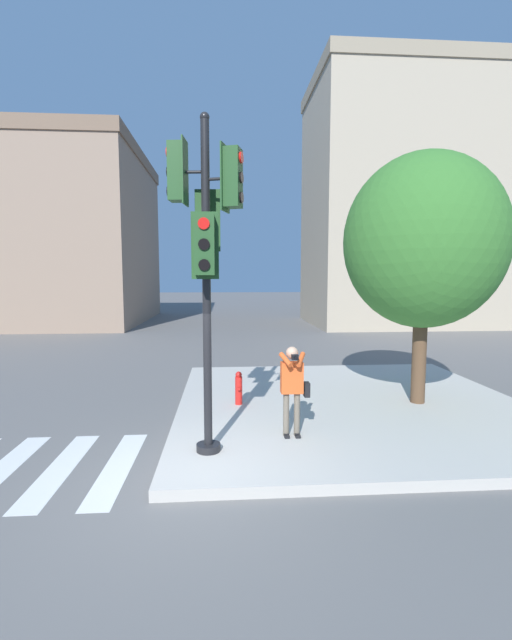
{
  "coord_description": "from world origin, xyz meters",
  "views": [
    {
      "loc": [
        0.56,
        -6.17,
        3.1
      ],
      "look_at": [
        1.09,
        1.1,
        2.36
      ],
      "focal_mm": 24.0,
      "sensor_mm": 36.0,
      "label": 1
    }
  ],
  "objects_px": {
    "street_tree": "(424,242)",
    "fire_hydrant": "(239,388)",
    "traffic_signal_pole": "(206,234)",
    "person_photographer": "(293,383)"
  },
  "relations": [
    {
      "from": "street_tree",
      "to": "person_photographer",
      "type": "bearing_deg",
      "value": -150.06
    },
    {
      "from": "fire_hydrant",
      "to": "street_tree",
      "type": "bearing_deg",
      "value": -2.07
    },
    {
      "from": "traffic_signal_pole",
      "to": "street_tree",
      "type": "bearing_deg",
      "value": 27.45
    },
    {
      "from": "street_tree",
      "to": "fire_hydrant",
      "type": "height_order",
      "value": "street_tree"
    },
    {
      "from": "traffic_signal_pole",
      "to": "person_photographer",
      "type": "bearing_deg",
      "value": 21.75
    },
    {
      "from": "traffic_signal_pole",
      "to": "person_photographer",
      "type": "xyz_separation_m",
      "value": [
        1.52,
        0.61,
        -2.6
      ]
    },
    {
      "from": "traffic_signal_pole",
      "to": "fire_hydrant",
      "type": "relative_size",
      "value": 7.16
    },
    {
      "from": "person_photographer",
      "to": "fire_hydrant",
      "type": "xyz_separation_m",
      "value": [
        -0.92,
        2.02,
        -0.61
      ]
    },
    {
      "from": "street_tree",
      "to": "fire_hydrant",
      "type": "xyz_separation_m",
      "value": [
        -4.17,
        0.15,
        -3.32
      ]
    },
    {
      "from": "traffic_signal_pole",
      "to": "person_photographer",
      "type": "height_order",
      "value": "traffic_signal_pole"
    }
  ]
}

